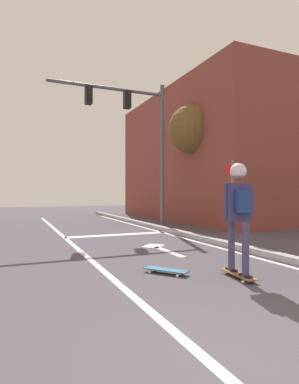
{
  "coord_description": "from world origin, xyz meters",
  "views": [
    {
      "loc": [
        -1.64,
        -1.82,
        1.38
      ],
      "look_at": [
        1.15,
        4.64,
        1.38
      ],
      "focal_mm": 29.9,
      "sensor_mm": 36.0,
      "label": 1
    }
  ],
  "objects_px": {
    "skater": "(239,203)",
    "traffic_signal_mast": "(136,125)",
    "street_sign_post": "(232,189)",
    "roadside_tree": "(193,130)",
    "skateboard": "(238,274)",
    "spare_skateboard": "(166,270)"
  },
  "relations": [
    {
      "from": "skater",
      "to": "traffic_signal_mast",
      "type": "relative_size",
      "value": 0.32
    },
    {
      "from": "traffic_signal_mast",
      "to": "street_sign_post",
      "type": "relative_size",
      "value": 2.5
    },
    {
      "from": "roadside_tree",
      "to": "skater",
      "type": "bearing_deg",
      "value": -116.06
    },
    {
      "from": "skater",
      "to": "roadside_tree",
      "type": "xyz_separation_m",
      "value": [
        3.63,
        7.43,
        2.76
      ]
    },
    {
      "from": "skateboard",
      "to": "spare_skateboard",
      "type": "xyz_separation_m",
      "value": [
        -0.94,
        0.71,
        0.0
      ]
    },
    {
      "from": "skater",
      "to": "spare_skateboard",
      "type": "bearing_deg",
      "value": 142.43
    },
    {
      "from": "skateboard",
      "to": "traffic_signal_mast",
      "type": "bearing_deg",
      "value": 82.17
    },
    {
      "from": "traffic_signal_mast",
      "to": "roadside_tree",
      "type": "xyz_separation_m",
      "value": [
        2.64,
        0.19,
        0.05
      ]
    },
    {
      "from": "skateboard",
      "to": "skater",
      "type": "height_order",
      "value": "skater"
    },
    {
      "from": "skateboard",
      "to": "street_sign_post",
      "type": "height_order",
      "value": "street_sign_post"
    },
    {
      "from": "skater",
      "to": "roadside_tree",
      "type": "height_order",
      "value": "roadside_tree"
    },
    {
      "from": "traffic_signal_mast",
      "to": "street_sign_post",
      "type": "bearing_deg",
      "value": -74.6
    },
    {
      "from": "skateboard",
      "to": "traffic_signal_mast",
      "type": "xyz_separation_m",
      "value": [
        0.99,
        7.22,
        3.86
      ]
    },
    {
      "from": "skateboard",
      "to": "street_sign_post",
      "type": "bearing_deg",
      "value": 53.48
    },
    {
      "from": "skater",
      "to": "roadside_tree",
      "type": "distance_m",
      "value": 8.72
    },
    {
      "from": "skateboard",
      "to": "spare_skateboard",
      "type": "relative_size",
      "value": 1.1
    },
    {
      "from": "street_sign_post",
      "to": "skater",
      "type": "bearing_deg",
      "value": -126.4
    },
    {
      "from": "spare_skateboard",
      "to": "skater",
      "type": "bearing_deg",
      "value": -37.57
    },
    {
      "from": "spare_skateboard",
      "to": "traffic_signal_mast",
      "type": "height_order",
      "value": "traffic_signal_mast"
    },
    {
      "from": "spare_skateboard",
      "to": "skateboard",
      "type": "bearing_deg",
      "value": -36.97
    },
    {
      "from": "skateboard",
      "to": "skater",
      "type": "bearing_deg",
      "value": -95.95
    },
    {
      "from": "skater",
      "to": "traffic_signal_mast",
      "type": "bearing_deg",
      "value": 82.18
    }
  ]
}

